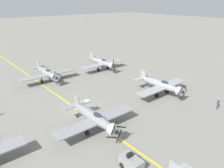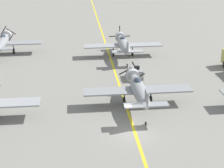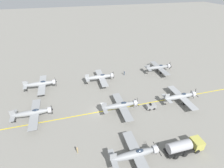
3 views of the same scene
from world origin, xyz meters
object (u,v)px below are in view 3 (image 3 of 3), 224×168
(airplane_mid_right, at_px, (136,154))
(ground_crew_walking, at_px, (124,73))
(fuel_tanker, at_px, (185,146))
(airplane_mid_left, at_px, (100,77))
(airplane_far_left, at_px, (159,67))
(airplane_mid_center, at_px, (121,105))
(tow_tractor, at_px, (151,106))
(airplane_far_center, at_px, (181,96))
(airplane_near_left, at_px, (41,84))
(airplane_near_center, at_px, (33,113))
(ground_crew_inspecting, at_px, (77,150))

(airplane_mid_right, xyz_separation_m, ground_crew_walking, (-34.17, 9.57, -1.06))
(fuel_tanker, bearing_deg, airplane_mid_left, -161.87)
(airplane_far_left, bearing_deg, airplane_mid_center, -40.41)
(tow_tractor, bearing_deg, airplane_mid_left, -149.95)
(airplane_mid_left, xyz_separation_m, tow_tractor, (17.72, 10.26, -1.22))
(airplane_mid_center, bearing_deg, fuel_tanker, 43.39)
(fuel_tanker, relative_size, ground_crew_walking, 4.58)
(airplane_far_center, relative_size, tow_tractor, 4.62)
(fuel_tanker, distance_m, ground_crew_walking, 34.82)
(airplane_near_left, distance_m, airplane_far_left, 41.99)
(airplane_mid_right, distance_m, ground_crew_walking, 35.50)
(ground_crew_walking, bearing_deg, airplane_mid_left, -74.22)
(airplane_mid_center, distance_m, ground_crew_walking, 20.73)
(airplane_mid_left, bearing_deg, airplane_near_center, -54.66)
(ground_crew_walking, xyz_separation_m, ground_crew_inspecting, (29.26, -20.30, -0.04))
(airplane_near_left, distance_m, ground_crew_walking, 28.85)
(airplane_far_left, relative_size, airplane_mid_left, 1.00)
(airplane_far_left, xyz_separation_m, airplane_mid_center, (17.84, -20.91, -0.00))
(airplane_mid_right, distance_m, ground_crew_inspecting, 11.85)
(ground_crew_inspecting, bearing_deg, airplane_near_center, -144.27)
(airplane_far_center, bearing_deg, airplane_mid_left, -130.96)
(airplane_mid_center, distance_m, tow_tractor, 8.53)
(airplane_far_center, relative_size, airplane_mid_left, 1.00)
(airplane_mid_right, bearing_deg, airplane_near_center, -146.47)
(airplane_far_left, distance_m, fuel_tanker, 35.62)
(airplane_mid_left, distance_m, ground_crew_inspecting, 28.65)
(airplane_far_left, height_order, tow_tractor, airplane_far_left)
(airplane_near_left, distance_m, airplane_mid_center, 27.26)
(airplane_near_left, bearing_deg, airplane_far_center, 66.67)
(airplane_far_left, bearing_deg, ground_crew_walking, -86.84)
(airplane_far_center, bearing_deg, tow_tractor, -86.79)
(airplane_near_center, distance_m, airplane_mid_right, 27.14)
(airplane_mid_left, bearing_deg, tow_tractor, 31.90)
(fuel_tanker, bearing_deg, airplane_far_left, 159.79)
(airplane_mid_left, relative_size, ground_crew_walking, 6.87)
(airplane_mid_center, height_order, fuel_tanker, airplane_mid_center)
(airplane_near_center, xyz_separation_m, fuel_tanker, (18.73, 30.71, -0.50))
(airplane_near_left, height_order, airplane_mid_center, airplane_near_left)
(ground_crew_walking, bearing_deg, airplane_near_left, -86.16)
(airplane_mid_left, xyz_separation_m, fuel_tanker, (32.09, 10.51, -0.50))
(airplane_mid_center, relative_size, ground_crew_walking, 6.87)
(tow_tractor, bearing_deg, airplane_far_center, 92.95)
(airplane_mid_left, bearing_deg, airplane_far_center, 50.63)
(airplane_mid_left, height_order, ground_crew_walking, airplane_mid_left)
(airplane_far_center, xyz_separation_m, ground_crew_walking, (-19.95, -10.09, -1.06))
(airplane_far_center, distance_m, airplane_mid_right, 24.26)
(airplane_mid_left, relative_size, fuel_tanker, 1.50)
(airplane_far_left, bearing_deg, tow_tractor, -24.28)
(fuel_tanker, height_order, ground_crew_walking, fuel_tanker)
(airplane_far_center, xyz_separation_m, airplane_mid_left, (-17.24, -19.68, 0.00))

